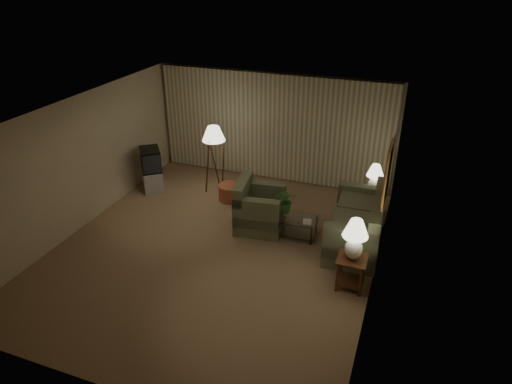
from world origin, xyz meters
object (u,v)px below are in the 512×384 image
ottoman (231,192)px  vase (285,213)px  side_table_far (372,200)px  crt_tv (150,160)px  armchair (260,209)px  side_table_near (351,268)px  table_lamp_near (355,236)px  table_lamp_far (375,176)px  coffee_table (292,223)px  sofa (356,225)px  tv_cabinet (153,179)px  floor_lamp (215,158)px

ottoman → vase: (1.63, -0.99, 0.30)m
side_table_far → crt_tv: crt_tv is taller
crt_tv → armchair: bearing=37.8°
side_table_near → table_lamp_near: bearing=180.0°
table_lamp_far → table_lamp_near: bearing=-90.0°
coffee_table → crt_tv: 3.93m
armchair → side_table_far: size_ratio=2.08×
sofa → tv_cabinet: sofa is taller
side_table_near → floor_lamp: bearing=145.7°
sofa → armchair: size_ratio=1.62×
tv_cabinet → vase: 3.76m
side_table_far → crt_tv: 5.24m
crt_tv → table_lamp_far: bearing=57.6°
armchair → side_table_near: size_ratio=2.08×
table_lamp_near → vase: size_ratio=5.33×
armchair → coffee_table: size_ratio=1.18×
table_lamp_far → sofa: bearing=-96.8°
armchair → table_lamp_near: 2.57m
side_table_far → ottoman: 3.21m
coffee_table → vase: bearing=-180.0°
coffee_table → floor_lamp: floor_lamp is taller
sofa → side_table_far: size_ratio=3.39×
table_lamp_near → crt_tv: table_lamp_near is taller
ottoman → crt_tv: bearing=-176.6°
armchair → coffee_table: bearing=-103.9°
sofa → floor_lamp: 3.74m
ottoman → vase: 1.93m
ottoman → side_table_far: bearing=6.4°
side_table_near → coffee_table: (-1.40, 1.25, -0.13)m
tv_cabinet → ottoman: 2.03m
side_table_near → table_lamp_far: 2.66m
side_table_far → ottoman: size_ratio=1.06×
armchair → floor_lamp: (-1.57, 1.18, 0.45)m
floor_lamp → vase: floor_lamp is taller
side_table_near → ottoman: 3.90m
side_table_far → crt_tv: bearing=-174.8°
vase → armchair: bearing=172.3°
tv_cabinet → vase: size_ratio=6.05×
crt_tv → floor_lamp: 1.57m
vase → ottoman: bearing=148.6°
ottoman → vase: vase is taller
armchair → floor_lamp: size_ratio=0.76×
side_table_near → table_lamp_far: size_ratio=0.96×
side_table_far → crt_tv: size_ratio=0.78×
floor_lamp → table_lamp_far: bearing=1.4°
coffee_table → side_table_far: bearing=43.9°
table_lamp_far → ottoman: table_lamp_far is taller
sofa → ottoman: bearing=-108.6°
sofa → table_lamp_far: size_ratio=3.24×
side_table_far → table_lamp_far: size_ratio=0.96×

